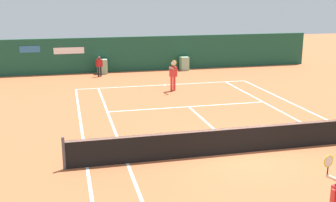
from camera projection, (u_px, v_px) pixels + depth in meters
ground_plane at (234, 147)px, 15.23m from camera, size 80.00×80.00×0.01m
tennis_net at (241, 139)px, 14.56m from camera, size 12.10×0.10×1.07m
sponsor_back_wall at (147, 54)px, 30.35m from camera, size 25.00×1.02×2.47m
player_on_baseline at (173, 74)px, 23.88m from camera, size 0.53×0.79×1.87m
ball_kid_left_post at (99, 65)px, 28.15m from camera, size 0.46×0.20×1.37m
tennis_ball_mid_court at (248, 135)px, 16.48m from camera, size 0.07×0.07×0.07m
tennis_ball_near_service_line at (212, 131)px, 16.90m from camera, size 0.07×0.07×0.07m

